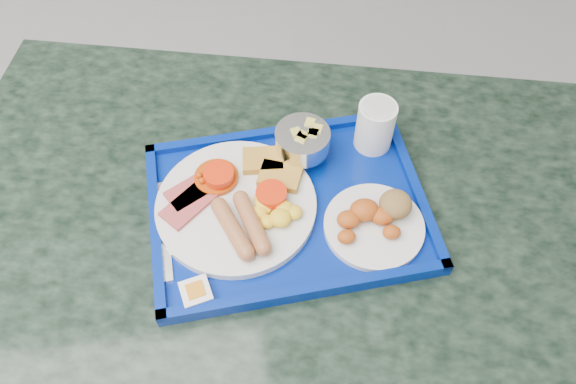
{
  "coord_description": "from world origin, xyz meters",
  "views": [
    {
      "loc": [
        1.11,
        -0.01,
        1.54
      ],
      "look_at": [
        1.17,
        0.51,
        0.79
      ],
      "focal_mm": 35.0,
      "sensor_mm": 36.0,
      "label": 1
    }
  ],
  "objects_px": {
    "bread_plate": "(376,219)",
    "fruit_bowl": "(303,141)",
    "main_plate": "(240,203)",
    "tray": "(288,208)",
    "juice_cup": "(375,124)",
    "table": "(269,268)"
  },
  "relations": [
    {
      "from": "bread_plate",
      "to": "fruit_bowl",
      "type": "distance_m",
      "value": 0.19
    },
    {
      "from": "main_plate",
      "to": "bread_plate",
      "type": "distance_m",
      "value": 0.23
    },
    {
      "from": "bread_plate",
      "to": "tray",
      "type": "bearing_deg",
      "value": 158.23
    },
    {
      "from": "juice_cup",
      "to": "main_plate",
      "type": "bearing_deg",
      "value": -155.66
    },
    {
      "from": "tray",
      "to": "juice_cup",
      "type": "bearing_deg",
      "value": 35.06
    },
    {
      "from": "tray",
      "to": "fruit_bowl",
      "type": "xyz_separation_m",
      "value": [
        0.04,
        0.1,
        0.05
      ]
    },
    {
      "from": "table",
      "to": "bread_plate",
      "type": "bearing_deg",
      "value": -14.92
    },
    {
      "from": "tray",
      "to": "fruit_bowl",
      "type": "height_order",
      "value": "fruit_bowl"
    },
    {
      "from": "main_plate",
      "to": "bread_plate",
      "type": "xyz_separation_m",
      "value": [
        0.22,
        -0.06,
        0.0
      ]
    },
    {
      "from": "table",
      "to": "fruit_bowl",
      "type": "distance_m",
      "value": 0.28
    },
    {
      "from": "juice_cup",
      "to": "table",
      "type": "bearing_deg",
      "value": -148.51
    },
    {
      "from": "table",
      "to": "tray",
      "type": "distance_m",
      "value": 0.2
    },
    {
      "from": "fruit_bowl",
      "to": "juice_cup",
      "type": "bearing_deg",
      "value": 6.85
    },
    {
      "from": "tray",
      "to": "main_plate",
      "type": "xyz_separation_m",
      "value": [
        -0.08,
        0.01,
        0.02
      ]
    },
    {
      "from": "tray",
      "to": "bread_plate",
      "type": "distance_m",
      "value": 0.15
    },
    {
      "from": "main_plate",
      "to": "bread_plate",
      "type": "height_order",
      "value": "bread_plate"
    },
    {
      "from": "main_plate",
      "to": "juice_cup",
      "type": "relative_size",
      "value": 2.86
    },
    {
      "from": "tray",
      "to": "juice_cup",
      "type": "height_order",
      "value": "juice_cup"
    },
    {
      "from": "table",
      "to": "tray",
      "type": "xyz_separation_m",
      "value": [
        0.04,
        0.01,
        0.2
      ]
    },
    {
      "from": "table",
      "to": "main_plate",
      "type": "relative_size",
      "value": 4.91
    },
    {
      "from": "tray",
      "to": "main_plate",
      "type": "bearing_deg",
      "value": 175.51
    },
    {
      "from": "tray",
      "to": "table",
      "type": "bearing_deg",
      "value": -167.84
    }
  ]
}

